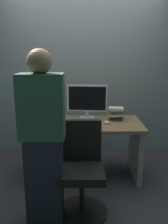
% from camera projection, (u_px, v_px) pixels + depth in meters
% --- Properties ---
extents(ground_plane, '(9.00, 9.00, 0.00)m').
position_uv_depth(ground_plane, '(84.00, 175.00, 3.24)').
color(ground_plane, '#3D3842').
extents(wall_back, '(6.40, 0.10, 3.00)m').
position_uv_depth(wall_back, '(84.00, 60.00, 3.79)').
color(wall_back, gray).
rests_on(wall_back, ground).
extents(desk, '(1.48, 0.73, 0.74)m').
position_uv_depth(desk, '(84.00, 139.00, 3.12)').
color(desk, '#93704C').
rests_on(desk, ground).
extents(office_chair, '(0.52, 0.52, 0.94)m').
position_uv_depth(office_chair, '(82.00, 172.00, 2.42)').
color(office_chair, black).
rests_on(office_chair, ground).
extents(person_at_desk, '(0.40, 0.24, 1.64)m').
position_uv_depth(person_at_desk, '(43.00, 139.00, 2.18)').
color(person_at_desk, '#262838').
rests_on(person_at_desk, ground).
extents(monitor, '(0.54, 0.15, 0.46)m').
position_uv_depth(monitor, '(87.00, 100.00, 3.21)').
color(monitor, silver).
rests_on(monitor, desk).
extents(keyboard, '(0.43, 0.14, 0.02)m').
position_uv_depth(keyboard, '(81.00, 123.00, 3.01)').
color(keyboard, white).
rests_on(keyboard, desk).
extents(mouse, '(0.06, 0.10, 0.03)m').
position_uv_depth(mouse, '(107.00, 122.00, 3.02)').
color(mouse, white).
rests_on(mouse, desk).
extents(cup_near_keyboard, '(0.07, 0.07, 0.09)m').
position_uv_depth(cup_near_keyboard, '(45.00, 123.00, 2.89)').
color(cup_near_keyboard, white).
rests_on(cup_near_keyboard, desk).
extents(cup_by_monitor, '(0.08, 0.08, 0.10)m').
position_uv_depth(cup_by_monitor, '(56.00, 115.00, 3.22)').
color(cup_by_monitor, '#D84C3F').
rests_on(cup_by_monitor, desk).
extents(book_stack, '(0.22, 0.19, 0.17)m').
position_uv_depth(book_stack, '(116.00, 113.00, 3.16)').
color(book_stack, '#594C72').
rests_on(book_stack, desk).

